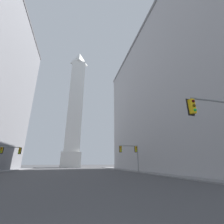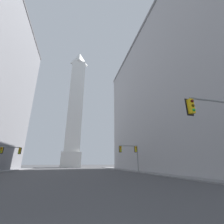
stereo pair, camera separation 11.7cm
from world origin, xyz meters
The scene contains 5 objects.
sidewalk_right centered at (15.93, 25.49, 0.07)m, with size 5.00×84.97×0.15m, color slate.
building_right centered at (29.90, 29.37, 18.13)m, with size 29.09×48.98×36.24m.
obelisk centered at (0.00, 70.81, 29.20)m, with size 8.55×8.55×61.48m.
traffic_light_mid_left centered at (-12.24, 32.84, 3.74)m, with size 4.02×0.50×4.95m.
traffic_light_mid_right centered at (12.22, 28.07, 4.02)m, with size 4.18×0.50×5.32m.
Camera 1 is at (0.26, -1.98, 1.80)m, focal length 24.00 mm.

